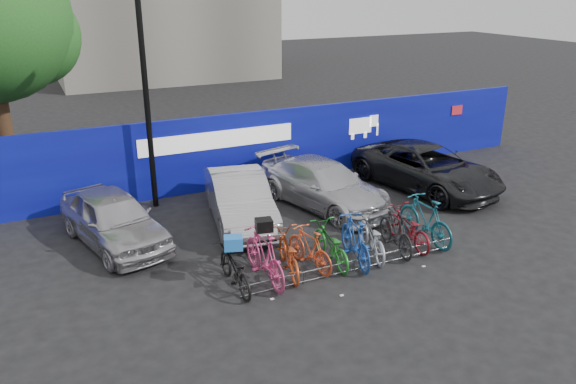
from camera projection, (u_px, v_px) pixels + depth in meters
ground at (341, 260)px, 13.44m from camera, size 100.00×100.00×0.00m
hoarding at (248, 149)px, 18.09m from camera, size 22.00×0.18×2.40m
lamppost at (146, 97)px, 15.57m from camera, size 0.25×0.50×6.11m
bike_rack at (354, 265)px, 12.87m from camera, size 5.60×0.03×0.30m
car_0 at (113, 219)px, 14.05m from camera, size 2.58×4.32×1.38m
car_1 at (240, 199)px, 15.32m from camera, size 2.22×4.40×1.39m
car_2 at (323, 184)px, 16.51m from camera, size 2.98×4.91×1.33m
car_3 at (427, 168)px, 17.86m from camera, size 3.22×5.41×1.41m
bike_0 at (234, 269)px, 12.07m from camera, size 0.63×1.80×0.94m
bike_1 at (264, 256)px, 12.34m from camera, size 0.62×2.03×1.21m
bike_2 at (288, 253)px, 12.71m from camera, size 1.02×1.94×0.97m
bike_3 at (310, 248)px, 12.92m from camera, size 0.74×1.71×0.99m
bike_4 at (330, 245)px, 13.15m from camera, size 0.75×1.85×0.95m
bike_5 at (355, 240)px, 13.17m from camera, size 0.90×1.97×1.14m
bike_6 at (371, 237)px, 13.55m from camera, size 1.09×1.95×0.97m
bike_7 at (396, 231)px, 13.74m from camera, size 0.79×1.83×1.07m
bike_8 at (408, 228)px, 14.05m from camera, size 0.71×1.86×0.96m
bike_9 at (425, 219)px, 14.23m from camera, size 0.64×2.03×1.21m
cargo_crate at (233, 243)px, 11.85m from camera, size 0.47×0.41×0.28m
cargo_topcase at (264, 225)px, 12.08m from camera, size 0.42×0.39×0.26m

